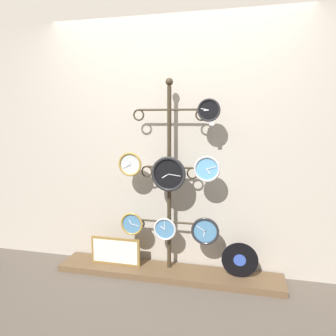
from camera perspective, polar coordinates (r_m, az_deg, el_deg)
The scene contains 14 objects.
ground_plane at distance 3.09m, azimuth -1.69°, elevation -21.01°, with size 12.00×12.00×0.00m, color brown.
shop_wall at distance 3.24m, azimuth 0.88°, elevation 6.39°, with size 4.40×0.04×2.80m.
low_shelf at distance 3.37m, azimuth -0.04°, elevation -17.72°, with size 2.20×0.36×0.06m.
display_stand at distance 3.19m, azimuth 0.21°, elevation -6.60°, with size 0.71×0.36×1.89m.
clock_top_right at distance 2.93m, azimuth 7.14°, elevation 9.97°, with size 0.20×0.04×0.20m.
clock_middle_left at distance 3.14m, azimuth -6.60°, elevation 0.64°, with size 0.23×0.04×0.23m.
clock_middle_center at distance 3.02m, azimuth 0.10°, elevation -1.05°, with size 0.33×0.04×0.33m.
clock_middle_right at distance 2.95m, azimuth 6.81°, elevation -0.16°, with size 0.24×0.04×0.24m.
clock_bottom_left at distance 3.26m, azimuth -6.30°, elevation -9.64°, with size 0.23×0.04×0.23m.
clock_bottom_center at distance 3.19m, azimuth -0.54°, elevation -10.56°, with size 0.22×0.04×0.22m.
clock_bottom_right at distance 3.11m, azimuth 6.48°, elevation -10.86°, with size 0.26×0.04×0.26m.
vinyl_record at distance 3.21m, azimuth 12.38°, elevation -15.40°, with size 0.34×0.01×0.34m.
picture_frame at distance 3.44m, azimuth -9.14°, elevation -14.13°, with size 0.51×0.02×0.28m.
price_tag_upper at distance 2.92m, azimuth 7.64°, elevation 7.64°, with size 0.04×0.00×0.03m.
Camera 1 is at (0.71, -2.59, 1.52)m, focal length 35.00 mm.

